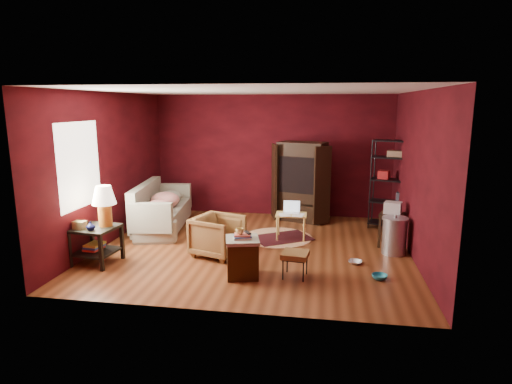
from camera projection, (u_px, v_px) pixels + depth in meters
room at (252, 172)px, 7.54m from camera, size 5.54×5.04×2.84m
sofa at (160, 210)px, 8.92m from camera, size 1.16×2.18×0.82m
armchair at (218, 234)px, 7.36m from camera, size 0.90×0.93×0.77m
pet_bowl_steel at (355, 257)px, 7.01m from camera, size 0.23×0.11×0.22m
pet_bowl_turquoise at (380, 272)px, 6.39m from camera, size 0.24×0.16×0.23m
vase at (91, 226)px, 6.75m from camera, size 0.18×0.18×0.14m
mug at (240, 231)px, 6.36m from camera, size 0.15×0.13×0.12m
side_table at (100, 217)px, 6.96m from camera, size 0.72×0.72×1.29m
sofa_cushions at (160, 209)px, 8.88m from camera, size 1.12×2.22×0.89m
hamper at (242, 257)px, 6.46m from camera, size 0.59×0.59×0.69m
footstool at (295, 256)px, 6.43m from camera, size 0.43×0.43×0.39m
rug_round at (278, 237)px, 8.41m from camera, size 1.58×1.58×0.01m
rug_oriental at (282, 238)px, 8.36m from camera, size 1.30×1.19×0.01m
laptop_desk at (291, 216)px, 8.26m from camera, size 0.60×0.48×0.73m
tv_armoire at (301, 180)px, 9.50m from camera, size 1.33×0.98×1.77m
wire_shelving at (394, 181)px, 8.82m from camera, size 0.99×0.64×1.87m
small_stand at (392, 213)px, 7.78m from camera, size 0.53×0.53×0.84m
trash_can at (394, 235)px, 7.45m from camera, size 0.53×0.53×0.71m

